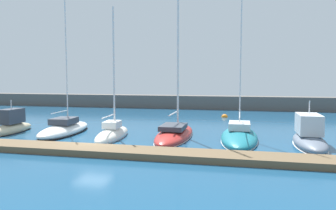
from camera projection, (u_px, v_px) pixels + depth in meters
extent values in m
plane|color=navy|center=(93.00, 147.00, 23.60)|extent=(120.00, 120.00, 0.00)
cube|color=brown|center=(81.00, 149.00, 21.87)|extent=(36.67, 2.37, 0.43)
cube|color=#5B5651|center=(176.00, 102.00, 53.81)|extent=(108.00, 2.92, 2.14)
ellipsoid|color=beige|center=(9.00, 130.00, 29.44)|extent=(1.61, 6.23, 1.15)
ellipsoid|color=black|center=(9.00, 133.00, 29.47)|extent=(1.63, 6.30, 0.12)
cube|color=#333842|center=(12.00, 116.00, 29.76)|extent=(1.30, 2.33, 1.35)
cube|color=black|center=(15.00, 113.00, 30.22)|extent=(1.15, 0.60, 0.75)
cylinder|color=silver|center=(11.00, 104.00, 29.67)|extent=(0.08, 0.08, 0.82)
ellipsoid|color=white|center=(65.00, 130.00, 29.31)|extent=(3.13, 8.25, 1.14)
ellipsoid|color=black|center=(65.00, 133.00, 29.33)|extent=(3.16, 8.33, 0.12)
cylinder|color=silver|center=(66.00, 54.00, 29.40)|extent=(0.10, 0.10, 12.61)
cylinder|color=silver|center=(60.00, 112.00, 28.36)|extent=(0.24, 2.91, 0.07)
cube|color=#333842|center=(64.00, 121.00, 29.16)|extent=(1.98, 2.44, 0.55)
ellipsoid|color=silver|center=(112.00, 135.00, 27.11)|extent=(2.40, 6.83, 1.28)
cylinder|color=silver|center=(114.00, 67.00, 27.28)|extent=(0.14, 0.14, 10.15)
cylinder|color=silver|center=(108.00, 116.00, 26.05)|extent=(0.32, 2.92, 0.10)
cube|color=silver|center=(112.00, 124.00, 27.03)|extent=(1.34, 1.80, 0.57)
ellipsoid|color=#B72D28|center=(175.00, 135.00, 27.43)|extent=(2.70, 9.41, 1.12)
ellipsoid|color=silver|center=(175.00, 137.00, 27.45)|extent=(2.72, 9.50, 0.12)
cylinder|color=silver|center=(178.00, 29.00, 27.98)|extent=(0.17, 0.17, 17.03)
cylinder|color=silver|center=(173.00, 114.00, 26.58)|extent=(0.12, 2.92, 0.12)
cube|color=#333842|center=(173.00, 127.00, 26.81)|extent=(1.93, 2.95, 0.39)
ellipsoid|color=#19707F|center=(239.00, 137.00, 26.35)|extent=(2.95, 9.36, 1.21)
ellipsoid|color=silver|center=(239.00, 140.00, 26.37)|extent=(2.98, 9.46, 0.12)
cylinder|color=silver|center=(241.00, 42.00, 26.46)|extent=(0.10, 0.10, 14.45)
cylinder|color=silver|center=(240.00, 115.00, 24.90)|extent=(0.09, 4.15, 0.07)
cube|color=silver|center=(239.00, 126.00, 26.65)|extent=(1.72, 2.45, 0.58)
ellipsoid|color=slate|center=(310.00, 142.00, 23.90)|extent=(2.31, 6.82, 1.09)
ellipsoid|color=silver|center=(309.00, 146.00, 23.92)|extent=(2.33, 6.89, 0.12)
cube|color=silver|center=(309.00, 124.00, 24.36)|extent=(1.66, 2.98, 1.50)
cube|color=black|center=(308.00, 120.00, 24.77)|extent=(1.46, 0.76, 0.84)
cylinder|color=silver|center=(309.00, 107.00, 24.26)|extent=(0.08, 0.08, 1.03)
sphere|color=orange|center=(225.00, 117.00, 41.43)|extent=(0.82, 0.82, 0.82)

